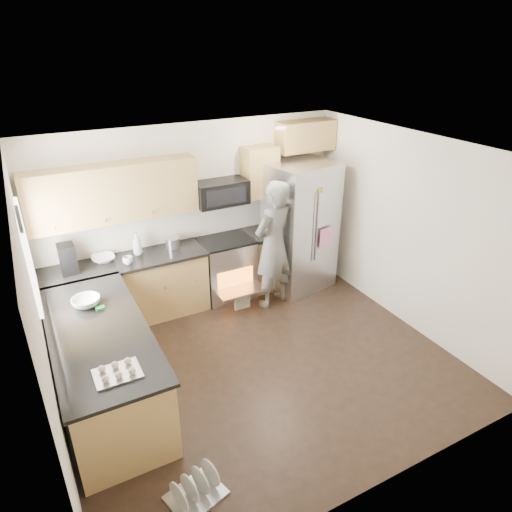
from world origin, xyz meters
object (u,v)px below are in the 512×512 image
refrigerator (300,227)px  person (273,245)px  dish_rack (196,491)px  stove_range (226,255)px

refrigerator → person: 0.72m
dish_rack → stove_range: bearing=60.9°
stove_range → refrigerator: size_ratio=0.90×
person → stove_range: bearing=-66.2°
stove_range → person: (0.50, -0.55, 0.27)m
stove_range → person: 0.79m
stove_range → refrigerator: 1.22m
person → refrigerator: bearing=-173.6°
person → dish_rack: (-2.19, -2.49, -0.87)m
stove_range → person: person is taller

